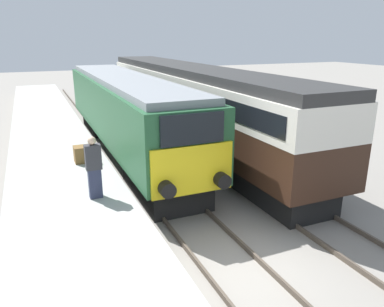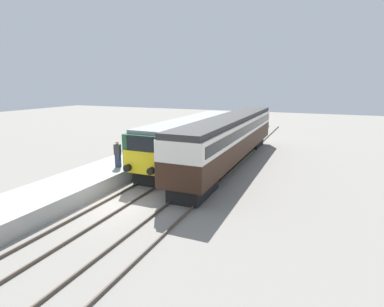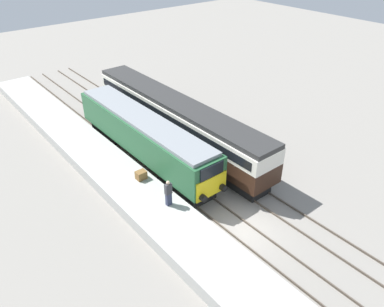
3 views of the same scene
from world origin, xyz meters
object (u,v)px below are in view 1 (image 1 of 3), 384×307
(locomotive, at_px, (125,110))
(person_on_platform, at_px, (94,168))
(luggage_crate, at_px, (84,154))
(passenger_carriage, at_px, (189,97))

(locomotive, relative_size, person_on_platform, 8.82)
(locomotive, relative_size, luggage_crate, 22.89)
(person_on_platform, bearing_deg, passenger_carriage, 50.09)
(locomotive, height_order, luggage_crate, locomotive)
(passenger_carriage, height_order, luggage_crate, passenger_carriage)
(locomotive, distance_m, luggage_crate, 4.11)
(locomotive, bearing_deg, passenger_carriage, 7.48)
(locomotive, distance_m, passenger_carriage, 3.45)
(locomotive, height_order, passenger_carriage, passenger_carriage)
(passenger_carriage, distance_m, luggage_crate, 6.97)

